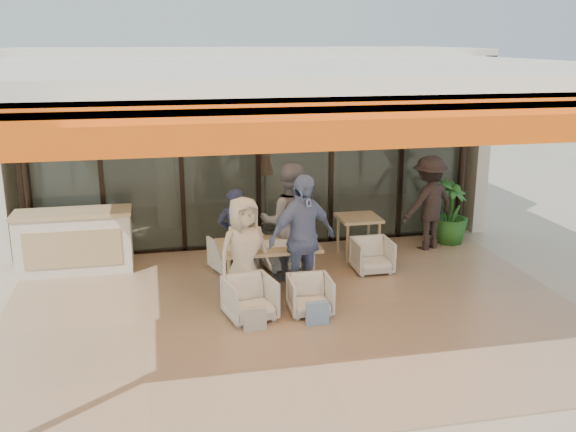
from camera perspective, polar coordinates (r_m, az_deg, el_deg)
name	(u,v)px	position (r m, az deg, el deg)	size (l,w,h in m)	color
ground	(294,312)	(9.09, 0.57, -8.54)	(70.00, 70.00, 0.00)	#C6B293
terrace_floor	(294,312)	(9.09, 0.57, -8.51)	(8.00, 6.00, 0.01)	tan
terrace_structure	(300,77)	(8.06, 1.05, 12.28)	(8.00, 6.00, 3.40)	silver
glass_storefront	(258,161)	(11.44, -2.69, 4.90)	(8.08, 0.10, 3.20)	#9EADA3
interior_block	(240,111)	(13.62, -4.30, 9.25)	(9.05, 3.62, 3.52)	silver
host_counter	(75,241)	(10.95, -18.44, -2.15)	(1.85, 0.65, 1.04)	silver
dining_table	(267,248)	(9.59, -1.87, -2.84)	(1.50, 0.90, 0.93)	tan
chair_far_left	(232,252)	(10.53, -4.97, -3.24)	(0.64, 0.60, 0.66)	white
chair_far_right	(283,249)	(10.66, -0.48, -2.92)	(0.65, 0.61, 0.67)	white
chair_near_left	(250,297)	(8.77, -3.40, -7.18)	(0.63, 0.59, 0.65)	white
chair_near_right	(310,294)	(8.93, 1.98, -6.91)	(0.58, 0.54, 0.60)	white
diner_navy	(236,236)	(9.93, -4.66, -1.80)	(0.55, 0.36, 1.52)	#1B223B
diner_grey	(289,222)	(10.01, 0.08, -0.54)	(0.91, 0.71, 1.87)	slate
diner_cream	(244,252)	(9.07, -3.93, -3.22)	(0.78, 0.51, 1.60)	beige
diner_periwinkle	(302,239)	(9.17, 1.26, -2.04)	(1.10, 0.46, 1.88)	#697EAF
tote_bag_cream	(255,319)	(8.47, -2.97, -9.17)	(0.30, 0.10, 0.34)	silver
tote_bag_blue	(317,314)	(8.63, 2.61, -8.69)	(0.30, 0.10, 0.34)	#99BFD8
side_table	(359,222)	(11.13, 6.29, -0.58)	(0.70, 0.70, 0.74)	tan
side_chair	(372,254)	(10.55, 7.50, -3.38)	(0.61, 0.57, 0.62)	white
standing_woman	(429,203)	(11.73, 12.41, 1.11)	(1.11, 0.64, 1.72)	black
potted_palm	(451,212)	(12.22, 14.27, 0.34)	(0.68, 0.68, 1.21)	#1E5919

